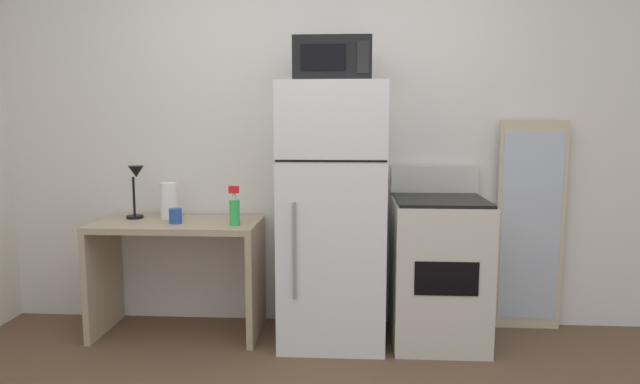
{
  "coord_description": "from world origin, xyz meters",
  "views": [
    {
      "loc": [
        0.26,
        -2.1,
        1.4
      ],
      "look_at": [
        0.07,
        1.1,
        0.98
      ],
      "focal_mm": 31.0,
      "sensor_mm": 36.0,
      "label": 1
    }
  ],
  "objects_px": {
    "spray_bottle": "(234,210)",
    "paper_towel_roll": "(169,201)",
    "refrigerator": "(333,214)",
    "desk": "(178,257)",
    "oven_range": "(438,269)",
    "desk_lamp": "(136,183)",
    "coffee_mug": "(175,216)",
    "leaning_mirror": "(530,226)",
    "microwave": "(333,60)"
  },
  "relations": [
    {
      "from": "spray_bottle",
      "to": "paper_towel_roll",
      "type": "xyz_separation_m",
      "value": [
        -0.49,
        0.21,
        0.02
      ]
    },
    {
      "from": "spray_bottle",
      "to": "refrigerator",
      "type": "height_order",
      "value": "refrigerator"
    },
    {
      "from": "desk",
      "to": "refrigerator",
      "type": "relative_size",
      "value": 0.65
    },
    {
      "from": "oven_range",
      "to": "refrigerator",
      "type": "bearing_deg",
      "value": -179.19
    },
    {
      "from": "desk_lamp",
      "to": "paper_towel_roll",
      "type": "relative_size",
      "value": 1.47
    },
    {
      "from": "paper_towel_roll",
      "to": "coffee_mug",
      "type": "bearing_deg",
      "value": -60.0
    },
    {
      "from": "paper_towel_roll",
      "to": "spray_bottle",
      "type": "bearing_deg",
      "value": -23.68
    },
    {
      "from": "coffee_mug",
      "to": "leaning_mirror",
      "type": "xyz_separation_m",
      "value": [
        2.3,
        0.29,
        -0.1
      ]
    },
    {
      "from": "coffee_mug",
      "to": "paper_towel_roll",
      "type": "distance_m",
      "value": 0.21
    },
    {
      "from": "desk",
      "to": "leaning_mirror",
      "type": "height_order",
      "value": "leaning_mirror"
    },
    {
      "from": "refrigerator",
      "to": "coffee_mug",
      "type": "bearing_deg",
      "value": -178.37
    },
    {
      "from": "microwave",
      "to": "refrigerator",
      "type": "bearing_deg",
      "value": 90.32
    },
    {
      "from": "desk_lamp",
      "to": "microwave",
      "type": "height_order",
      "value": "microwave"
    },
    {
      "from": "desk_lamp",
      "to": "oven_range",
      "type": "bearing_deg",
      "value": -3.26
    },
    {
      "from": "coffee_mug",
      "to": "microwave",
      "type": "relative_size",
      "value": 0.21
    },
    {
      "from": "desk_lamp",
      "to": "leaning_mirror",
      "type": "bearing_deg",
      "value": 3.13
    },
    {
      "from": "paper_towel_roll",
      "to": "oven_range",
      "type": "relative_size",
      "value": 0.22
    },
    {
      "from": "desk",
      "to": "refrigerator",
      "type": "bearing_deg",
      "value": -2.35
    },
    {
      "from": "paper_towel_roll",
      "to": "microwave",
      "type": "height_order",
      "value": "microwave"
    },
    {
      "from": "refrigerator",
      "to": "microwave",
      "type": "distance_m",
      "value": 0.94
    },
    {
      "from": "leaning_mirror",
      "to": "desk",
      "type": "bearing_deg",
      "value": -174.5
    },
    {
      "from": "spray_bottle",
      "to": "refrigerator",
      "type": "distance_m",
      "value": 0.61
    },
    {
      "from": "desk",
      "to": "leaning_mirror",
      "type": "bearing_deg",
      "value": 5.5
    },
    {
      "from": "desk",
      "to": "desk_lamp",
      "type": "height_order",
      "value": "desk_lamp"
    },
    {
      "from": "desk_lamp",
      "to": "oven_range",
      "type": "xyz_separation_m",
      "value": [
        1.98,
        -0.11,
        -0.52
      ]
    },
    {
      "from": "leaning_mirror",
      "to": "paper_towel_roll",
      "type": "bearing_deg",
      "value": -177.0
    },
    {
      "from": "desk_lamp",
      "to": "microwave",
      "type": "xyz_separation_m",
      "value": [
        1.31,
        -0.14,
        0.77
      ]
    },
    {
      "from": "desk_lamp",
      "to": "refrigerator",
      "type": "height_order",
      "value": "refrigerator"
    },
    {
      "from": "desk",
      "to": "spray_bottle",
      "type": "bearing_deg",
      "value": -16.01
    },
    {
      "from": "microwave",
      "to": "paper_towel_roll",
      "type": "bearing_deg",
      "value": 171.67
    },
    {
      "from": "oven_range",
      "to": "coffee_mug",
      "type": "bearing_deg",
      "value": -178.7
    },
    {
      "from": "paper_towel_roll",
      "to": "leaning_mirror",
      "type": "height_order",
      "value": "leaning_mirror"
    },
    {
      "from": "desk_lamp",
      "to": "refrigerator",
      "type": "relative_size",
      "value": 0.22
    },
    {
      "from": "leaning_mirror",
      "to": "desk_lamp",
      "type": "bearing_deg",
      "value": -176.87
    },
    {
      "from": "microwave",
      "to": "desk_lamp",
      "type": "bearing_deg",
      "value": 173.75
    },
    {
      "from": "microwave",
      "to": "spray_bottle",
      "type": "bearing_deg",
      "value": -174.99
    },
    {
      "from": "paper_towel_roll",
      "to": "microwave",
      "type": "xyz_separation_m",
      "value": [
        1.09,
        -0.16,
        0.89
      ]
    },
    {
      "from": "desk_lamp",
      "to": "oven_range",
      "type": "distance_m",
      "value": 2.05
    },
    {
      "from": "desk",
      "to": "coffee_mug",
      "type": "bearing_deg",
      "value": -78.47
    },
    {
      "from": "paper_towel_roll",
      "to": "refrigerator",
      "type": "xyz_separation_m",
      "value": [
        1.09,
        -0.14,
        -0.06
      ]
    },
    {
      "from": "desk_lamp",
      "to": "leaning_mirror",
      "type": "xyz_separation_m",
      "value": [
        2.61,
        0.14,
        -0.29
      ]
    },
    {
      "from": "paper_towel_roll",
      "to": "leaning_mirror",
      "type": "distance_m",
      "value": 2.41
    },
    {
      "from": "leaning_mirror",
      "to": "oven_range",
      "type": "bearing_deg",
      "value": -158.12
    },
    {
      "from": "desk",
      "to": "spray_bottle",
      "type": "xyz_separation_m",
      "value": [
        0.4,
        -0.12,
        0.33
      ]
    },
    {
      "from": "microwave",
      "to": "leaning_mirror",
      "type": "relative_size",
      "value": 0.33
    },
    {
      "from": "oven_range",
      "to": "leaning_mirror",
      "type": "height_order",
      "value": "leaning_mirror"
    },
    {
      "from": "spray_bottle",
      "to": "microwave",
      "type": "height_order",
      "value": "microwave"
    },
    {
      "from": "spray_bottle",
      "to": "leaning_mirror",
      "type": "xyz_separation_m",
      "value": [
        1.91,
        0.34,
        -0.15
      ]
    },
    {
      "from": "refrigerator",
      "to": "spray_bottle",
      "type": "bearing_deg",
      "value": -173.01
    },
    {
      "from": "desk_lamp",
      "to": "oven_range",
      "type": "height_order",
      "value": "desk_lamp"
    }
  ]
}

